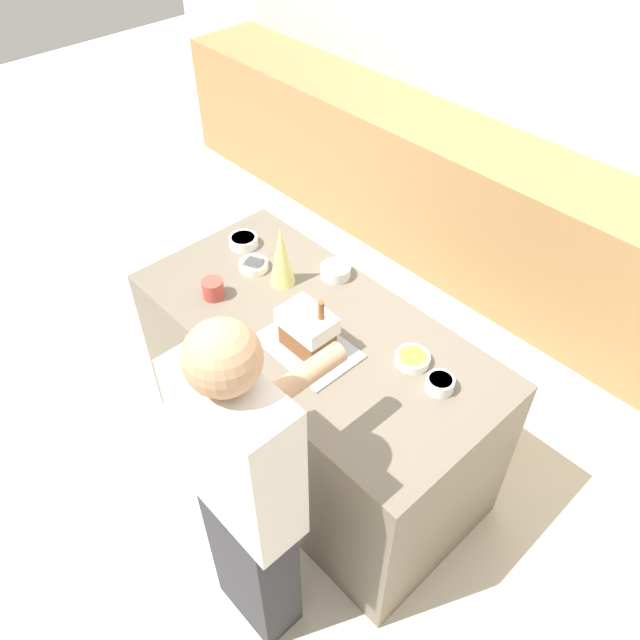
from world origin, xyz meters
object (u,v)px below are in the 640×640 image
Objects in this scene: gingerbread_house at (307,330)px; mug at (213,289)px; candy_bowl_near_tray_left at (336,271)px; candy_bowl_beside_tree at (254,265)px; candy_bowl_behind_tray at (243,241)px; candy_bowl_center_rear at (440,383)px; decorative_tree at (281,256)px; person at (245,497)px; baking_tray at (308,347)px; candy_bowl_near_tray_right at (412,359)px.

mug is at bearing -170.00° from gingerbread_house.
candy_bowl_near_tray_left reaches higher than candy_bowl_beside_tree.
candy_bowl_center_rear is (1.19, -0.01, 0.00)m from candy_bowl_behind_tray.
person is at bearing -47.41° from decorative_tree.
person is (0.57, -0.96, -0.08)m from candy_bowl_near_tray_left.
person reaches higher than mug.
gingerbread_house is 0.47m from candy_bowl_near_tray_left.
candy_bowl_near_tray_left is 0.75m from candy_bowl_center_rear.
decorative_tree is at bearing 132.59° from person.
gingerbread_house is at bearing 23.83° from baking_tray.
baking_tray is 4.23× the size of mug.
gingerbread_house reaches higher than candy_bowl_behind_tray.
mug reaches higher than candy_bowl_behind_tray.
gingerbread_house is 0.16× the size of person.
mug is at bearing -82.48° from candy_bowl_beside_tree.
candy_bowl_beside_tree is 1.02m from candy_bowl_center_rear.
person is at bearing -59.30° from candy_bowl_near_tray_left.
candy_bowl_near_tray_right is at bearing 21.64° from mug.
candy_bowl_beside_tree is at bearing -23.81° from candy_bowl_behind_tray.
mug is (-0.50, -0.09, 0.04)m from baking_tray.
baking_tray is 0.24× the size of person.
candy_bowl_center_rear reaches higher than candy_bowl_behind_tray.
candy_bowl_center_rear is at bearing 78.40° from person.
person is (0.83, -0.48, -0.10)m from mug.
candy_bowl_near_tray_left is at bearing 166.56° from candy_bowl_center_rear.
decorative_tree is at bearing 65.32° from mug.
person is at bearing -37.87° from candy_bowl_behind_tray.
mug is 0.06× the size of person.
decorative_tree reaches higher than candy_bowl_behind_tray.
decorative_tree is 2.16× the size of candy_bowl_near_tray_right.
baking_tray is 0.10m from gingerbread_house.
baking_tray is at bearing -143.84° from candy_bowl_near_tray_right.
person is (0.32, -0.57, -0.16)m from gingerbread_house.
candy_bowl_behind_tray is 0.38m from mug.
candy_bowl_near_tray_right is 1.03× the size of candy_bowl_beside_tree.
candy_bowl_near_tray_left is (-0.58, 0.15, 0.01)m from candy_bowl_near_tray_right.
decorative_tree reaches higher than candy_bowl_beside_tree.
baking_tray is 0.66m from person.
person reaches higher than candy_bowl_near_tray_left.
candy_bowl_beside_tree is 1.24× the size of candy_bowl_center_rear.
baking_tray is 0.41m from candy_bowl_near_tray_right.
gingerbread_house is at bearing -143.82° from candy_bowl_near_tray_right.
candy_bowl_near_tray_left is at bearing 19.30° from candy_bowl_behind_tray.
baking_tray is at bearing -26.96° from decorative_tree.
decorative_tree reaches higher than mug.
candy_bowl_near_tray_left is at bearing 165.62° from candy_bowl_near_tray_right.
candy_bowl_behind_tray is at bearing -160.70° from candy_bowl_near_tray_left.
candy_bowl_near_tray_right is 0.16m from candy_bowl_center_rear.
decorative_tree is (-0.37, 0.19, 0.04)m from gingerbread_house.
decorative_tree is 0.26m from candy_bowl_near_tray_left.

